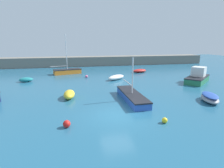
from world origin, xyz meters
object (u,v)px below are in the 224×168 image
(open_tender_yellow, at_px, (139,71))
(mooring_buoy_pink, at_px, (87,76))
(rowboat_with_red_cover, at_px, (210,98))
(mooring_buoy_yellow, at_px, (165,120))
(sailboat_tall_mast, at_px, (67,71))
(dinghy_near_pier, at_px, (69,94))
(motorboat_grey_hull, at_px, (198,77))
(rowboat_white_midwater, at_px, (116,77))
(fishing_dinghy_green, at_px, (26,80))
(mooring_buoy_red, at_px, (67,124))
(sailboat_twin_hulled, at_px, (132,96))

(open_tender_yellow, xyz_separation_m, mooring_buoy_pink, (-10.06, -2.96, -0.10))
(rowboat_with_red_cover, relative_size, open_tender_yellow, 1.06)
(mooring_buoy_yellow, bearing_deg, open_tender_yellow, 73.35)
(sailboat_tall_mast, height_order, open_tender_yellow, sailboat_tall_mast)
(dinghy_near_pier, bearing_deg, rowboat_with_red_cover, 77.14)
(motorboat_grey_hull, bearing_deg, dinghy_near_pier, -27.80)
(rowboat_white_midwater, bearing_deg, mooring_buoy_yellow, -125.77)
(fishing_dinghy_green, height_order, open_tender_yellow, fishing_dinghy_green)
(sailboat_tall_mast, bearing_deg, open_tender_yellow, -20.13)
(rowboat_white_midwater, distance_m, mooring_buoy_yellow, 14.89)
(motorboat_grey_hull, relative_size, rowboat_with_red_cover, 1.72)
(sailboat_tall_mast, bearing_deg, motorboat_grey_hull, -45.68)
(rowboat_white_midwater, height_order, mooring_buoy_yellow, rowboat_white_midwater)
(motorboat_grey_hull, relative_size, sailboat_tall_mast, 0.82)
(motorboat_grey_hull, height_order, mooring_buoy_red, motorboat_grey_hull)
(rowboat_with_red_cover, height_order, sailboat_tall_mast, sailboat_tall_mast)
(rowboat_white_midwater, xyz_separation_m, sailboat_twin_hulled, (-0.82, -9.59, 0.01))
(sailboat_tall_mast, bearing_deg, rowboat_white_midwater, -57.02)
(fishing_dinghy_green, bearing_deg, rowboat_white_midwater, 171.91)
(mooring_buoy_pink, bearing_deg, rowboat_with_red_cover, -53.33)
(open_tender_yellow, height_order, mooring_buoy_yellow, open_tender_yellow)
(mooring_buoy_pink, bearing_deg, motorboat_grey_hull, -23.92)
(open_tender_yellow, distance_m, mooring_buoy_pink, 10.49)
(dinghy_near_pier, bearing_deg, sailboat_twin_hulled, 76.32)
(sailboat_twin_hulled, bearing_deg, sailboat_tall_mast, -157.73)
(rowboat_white_midwater, distance_m, sailboat_tall_mast, 9.88)
(open_tender_yellow, bearing_deg, rowboat_white_midwater, -151.00)
(mooring_buoy_pink, height_order, mooring_buoy_yellow, mooring_buoy_pink)
(mooring_buoy_red, bearing_deg, rowboat_white_midwater, 64.02)
(rowboat_white_midwater, relative_size, open_tender_yellow, 1.09)
(dinghy_near_pier, height_order, motorboat_grey_hull, motorboat_grey_hull)
(sailboat_twin_hulled, height_order, mooring_buoy_pink, sailboat_twin_hulled)
(rowboat_white_midwater, height_order, mooring_buoy_pink, rowboat_white_midwater)
(rowboat_with_red_cover, distance_m, mooring_buoy_yellow, 7.24)
(open_tender_yellow, bearing_deg, mooring_buoy_pink, -177.39)
(rowboat_with_red_cover, relative_size, fishing_dinghy_green, 1.68)
(sailboat_twin_hulled, relative_size, mooring_buoy_yellow, 15.55)
(sailboat_tall_mast, bearing_deg, mooring_buoy_yellow, -86.41)
(sailboat_tall_mast, height_order, mooring_buoy_red, sailboat_tall_mast)
(fishing_dinghy_green, bearing_deg, mooring_buoy_yellow, 125.75)
(rowboat_white_midwater, bearing_deg, sailboat_twin_hulled, -129.69)
(fishing_dinghy_green, bearing_deg, dinghy_near_pier, 121.94)
(rowboat_with_red_cover, distance_m, sailboat_tall_mast, 22.76)
(fishing_dinghy_green, xyz_separation_m, mooring_buoy_red, (6.02, -15.41, -0.07))
(dinghy_near_pier, xyz_separation_m, sailboat_tall_mast, (-0.50, 14.35, 0.09))
(sailboat_tall_mast, bearing_deg, mooring_buoy_pink, -69.09)
(mooring_buoy_pink, bearing_deg, rowboat_white_midwater, -29.63)
(rowboat_white_midwater, height_order, rowboat_with_red_cover, rowboat_with_red_cover)
(rowboat_white_midwater, bearing_deg, mooring_buoy_red, -150.80)
(rowboat_white_midwater, xyz_separation_m, mooring_buoy_yellow, (-0.25, -14.88, -0.16))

